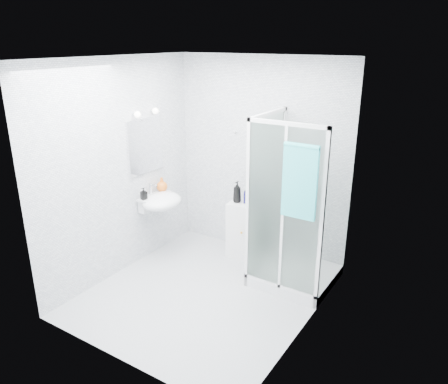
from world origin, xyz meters
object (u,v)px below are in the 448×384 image
Objects in this scene: storage_cabinet at (241,229)px; shampoo_bottle_b at (248,195)px; shower_enclosure at (287,248)px; wall_basin at (160,201)px; shampoo_bottle_a at (237,192)px; soap_dispenser_black at (144,194)px; hand_towel at (300,180)px; soap_dispenser_orange at (162,184)px.

shampoo_bottle_b is (0.07, 0.05, 0.49)m from storage_cabinet.
shower_enclosure is 2.65× the size of storage_cabinet.
wall_basin is 1.99× the size of shampoo_bottle_a.
storage_cabinet is 1.36m from soap_dispenser_black.
hand_towel reaches higher than storage_cabinet.
hand_towel is at bearing -36.49° from shampoo_bottle_b.
hand_towel reaches higher than soap_dispenser_black.
soap_dispenser_black is at bearing -140.25° from shampoo_bottle_b.
soap_dispenser_black is (-1.75, -0.51, 0.49)m from shower_enclosure.
wall_basin is at bearing 62.48° from soap_dispenser_black.
wall_basin reaches higher than storage_cabinet.
shower_enclosure reaches higher than shampoo_bottle_b.
storage_cabinet is 4.02× the size of soap_dispenser_orange.
shower_enclosure is at bearing 16.10° from soap_dispenser_black.
soap_dispenser_black is (-2.02, -0.10, -0.50)m from hand_towel.
storage_cabinet is 1.21m from soap_dispenser_orange.
shower_enclosure reaches higher than shampoo_bottle_a.
shampoo_bottle_b is (0.92, 0.66, 0.07)m from wall_basin.
shampoo_bottle_a is at bearing 36.96° from wall_basin.
storage_cabinet is 2.68× the size of shampoo_bottle_a.
shampoo_bottle_a is at bearing 25.28° from soap_dispenser_orange.
shampoo_bottle_b is 1.33m from soap_dispenser_black.
storage_cabinet is at bearing 147.08° from hand_towel.
shower_enclosure is at bearing -25.44° from storage_cabinet.
storage_cabinet is (0.85, 0.61, -0.42)m from wall_basin.
shampoo_bottle_b is at bearing 143.51° from hand_towel.
shampoo_bottle_b is at bearing 35.55° from wall_basin.
wall_basin is at bearing 177.47° from hand_towel.
shampoo_bottle_a is 1.84× the size of soap_dispenser_black.
hand_towel reaches higher than soap_dispenser_orange.
shower_enclosure reaches higher than storage_cabinet.
storage_cabinet is 0.50m from shampoo_bottle_b.
soap_dispenser_black is at bearing -138.59° from shampoo_bottle_a.
wall_basin is 1.13m from shampoo_bottle_b.
storage_cabinet is 1.66m from hand_towel.
hand_towel is at bearing -31.10° from shampoo_bottle_a.
soap_dispenser_orange reaches higher than soap_dispenser_black.
soap_dispenser_black is (-0.95, -0.80, 0.56)m from storage_cabinet.
storage_cabinet is at bearing 35.39° from wall_basin.
hand_towel is at bearing -56.15° from shower_enclosure.
shampoo_bottle_a is 0.14m from shampoo_bottle_b.
soap_dispenser_orange is 0.36m from soap_dispenser_black.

